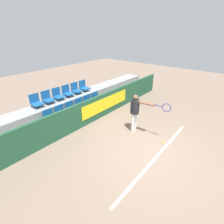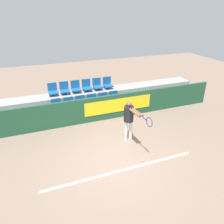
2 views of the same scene
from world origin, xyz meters
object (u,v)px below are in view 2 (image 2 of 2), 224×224
object	(u,v)px
stadium_chair_2	(81,103)
tennis_ball	(143,160)
stadium_chair_3	(92,101)
stadium_chair_4	(103,100)
stadium_chair_6	(53,90)
stadium_chair_0	(57,107)
stadium_chair_7	(65,89)
stadium_chair_5	(114,98)
stadium_chair_10	(97,85)
stadium_chair_8	(76,88)
stadium_chair_1	(69,105)
tennis_player	(130,117)
stadium_chair_11	(108,84)
stadium_chair_9	(87,86)

from	to	relation	value
stadium_chair_2	tennis_ball	world-z (taller)	stadium_chair_2
stadium_chair_3	stadium_chair_4	size ratio (longest dim) A/B	1.00
stadium_chair_6	stadium_chair_2	bearing A→B (deg)	-39.49
stadium_chair_3	stadium_chair_0	bearing A→B (deg)	180.00
stadium_chair_7	stadium_chair_5	bearing A→B (deg)	-22.39
stadium_chair_2	stadium_chair_4	distance (m)	1.09
stadium_chair_4	stadium_chair_10	bearing A→B (deg)	90.00
stadium_chair_0	stadium_chair_5	world-z (taller)	same
stadium_chair_8	stadium_chair_2	bearing A→B (deg)	-90.00
stadium_chair_3	stadium_chair_6	size ratio (longest dim) A/B	1.00
stadium_chair_1	tennis_player	xyz separation A→B (m)	(1.73, -2.66, 0.33)
stadium_chair_4	stadium_chair_6	xyz separation A→B (m)	(-2.18, 0.90, 0.46)
stadium_chair_4	stadium_chair_8	size ratio (longest dim) A/B	1.00
stadium_chair_2	stadium_chair_8	bearing A→B (deg)	90.00
stadium_chair_2	stadium_chair_6	distance (m)	1.49
stadium_chair_2	tennis_player	xyz separation A→B (m)	(1.19, -2.66, 0.33)
stadium_chair_2	stadium_chair_3	size ratio (longest dim) A/B	1.00
stadium_chair_3	stadium_chair_5	xyz separation A→B (m)	(1.09, 0.00, 0.00)
tennis_player	tennis_ball	size ratio (longest dim) A/B	24.44
stadium_chair_0	stadium_chair_7	distance (m)	1.15
stadium_chair_10	stadium_chair_11	world-z (taller)	same
stadium_chair_2	stadium_chair_5	size ratio (longest dim) A/B	1.00
stadium_chair_6	tennis_player	bearing A→B (deg)	-57.38
stadium_chair_3	stadium_chair_9	world-z (taller)	stadium_chair_9
stadium_chair_1	stadium_chair_5	distance (m)	2.18
stadium_chair_9	stadium_chair_1	bearing A→B (deg)	-140.51
stadium_chair_8	stadium_chair_9	size ratio (longest dim) A/B	1.00
stadium_chair_10	stadium_chair_8	bearing A→B (deg)	180.00
stadium_chair_1	stadium_chair_9	distance (m)	1.49
stadium_chair_6	tennis_ball	world-z (taller)	stadium_chair_6
tennis_ball	stadium_chair_4	bearing A→B (deg)	90.05
stadium_chair_8	stadium_chair_3	bearing A→B (deg)	-58.75
stadium_chair_4	stadium_chair_10	size ratio (longest dim) A/B	1.00
stadium_chair_5	stadium_chair_7	distance (m)	2.41
stadium_chair_2	stadium_chair_4	world-z (taller)	same
stadium_chair_10	tennis_player	distance (m)	3.57
stadium_chair_3	tennis_ball	bearing A→B (deg)	-82.14
stadium_chair_8	tennis_player	xyz separation A→B (m)	(1.19, -3.56, -0.13)
stadium_chair_9	tennis_player	xyz separation A→B (m)	(0.64, -3.56, -0.13)
stadium_chair_1	stadium_chair_9	size ratio (longest dim) A/B	1.00
stadium_chair_2	stadium_chair_11	xyz separation A→B (m)	(1.64, 0.90, 0.46)
stadium_chair_1	tennis_ball	bearing A→B (deg)	-67.59
stadium_chair_1	stadium_chair_7	bearing A→B (deg)	90.00
stadium_chair_0	stadium_chair_11	distance (m)	2.91
stadium_chair_9	stadium_chair_11	bearing A→B (deg)	0.00
stadium_chair_10	stadium_chair_11	size ratio (longest dim) A/B	1.00
stadium_chair_5	stadium_chair_0	bearing A→B (deg)	180.00
stadium_chair_0	stadium_chair_5	xyz separation A→B (m)	(2.73, 0.00, 0.00)
stadium_chair_7	stadium_chair_2	bearing A→B (deg)	-58.75
stadium_chair_0	stadium_chair_8	distance (m)	1.49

